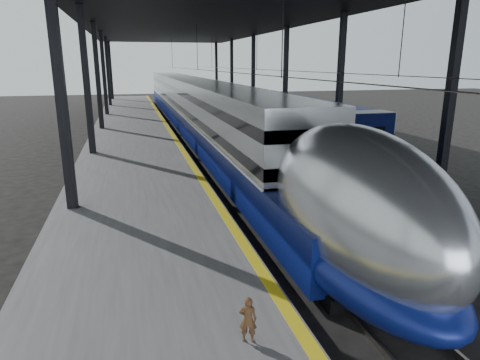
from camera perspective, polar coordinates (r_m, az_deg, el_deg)
name	(u,v)px	position (r m, az deg, el deg)	size (l,w,h in m)	color
ground	(270,278)	(12.67, 4.03, -12.93)	(160.00, 160.00, 0.00)	black
platform	(133,144)	(31.05, -14.05, 4.66)	(6.00, 80.00, 1.00)	#4C4C4F
yellow_strip	(173,135)	(31.11, -8.93, 5.90)	(0.30, 80.00, 0.01)	gold
rails	(243,145)	(32.17, 0.41, 4.72)	(6.52, 80.00, 0.16)	slate
canopy	(206,16)	(31.22, -4.50, 21.01)	(18.00, 75.00, 9.47)	black
tgv_train	(196,109)	(37.77, -5.91, 9.41)	(3.23, 65.20, 4.63)	#B5B8BD
second_train	(232,103)	(46.18, -1.13, 10.25)	(2.76, 56.05, 3.80)	navy
child	(248,319)	(8.24, 1.07, -18.10)	(0.33, 0.22, 0.91)	#4B2F19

